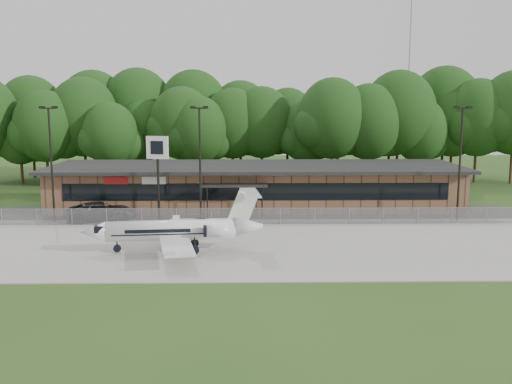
{
  "coord_description": "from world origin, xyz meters",
  "views": [
    {
      "loc": [
        -0.94,
        -33.4,
        10.63
      ],
      "look_at": [
        -0.16,
        12.0,
        3.39
      ],
      "focal_mm": 40.0,
      "sensor_mm": 36.0,
      "label": 1
    }
  ],
  "objects_px": {
    "business_jet": "(178,231)",
    "suv": "(102,212)",
    "terminal": "(255,185)",
    "pole_sign": "(158,157)"
  },
  "relations": [
    {
      "from": "terminal",
      "to": "pole_sign",
      "type": "distance_m",
      "value": 11.88
    },
    {
      "from": "terminal",
      "to": "business_jet",
      "type": "bearing_deg",
      "value": -108.02
    },
    {
      "from": "business_jet",
      "to": "suv",
      "type": "distance_m",
      "value": 13.66
    },
    {
      "from": "suv",
      "to": "pole_sign",
      "type": "relative_size",
      "value": 0.8
    },
    {
      "from": "terminal",
      "to": "pole_sign",
      "type": "xyz_separation_m",
      "value": [
        -8.76,
        -7.14,
        3.65
      ]
    },
    {
      "from": "pole_sign",
      "to": "business_jet",
      "type": "bearing_deg",
      "value": -61.91
    },
    {
      "from": "terminal",
      "to": "pole_sign",
      "type": "bearing_deg",
      "value": -140.79
    },
    {
      "from": "business_jet",
      "to": "suv",
      "type": "relative_size",
      "value": 2.12
    },
    {
      "from": "suv",
      "to": "pole_sign",
      "type": "xyz_separation_m",
      "value": [
        5.2,
        -0.26,
        4.98
      ]
    },
    {
      "from": "terminal",
      "to": "pole_sign",
      "type": "height_order",
      "value": "pole_sign"
    }
  ]
}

